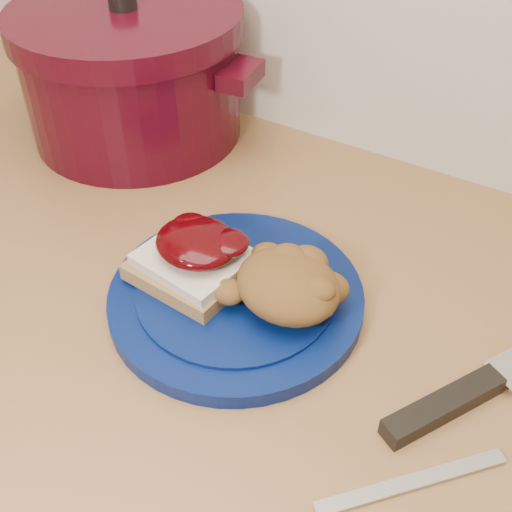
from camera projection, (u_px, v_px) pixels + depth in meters
The scene contains 7 objects.
plate at pixel (236, 298), 0.61m from camera, with size 0.24×0.24×0.02m, color #051448.
sandwich at pixel (194, 256), 0.60m from camera, with size 0.11×0.10×0.05m.
stuffing_mound at pixel (288, 286), 0.57m from camera, with size 0.10×0.08×0.05m, color brown.
chef_knife at pixel (482, 385), 0.53m from camera, with size 0.17×0.28×0.02m.
butter_knife at pixel (412, 482), 0.47m from camera, with size 0.15×0.01×0.00m, color silver.
dutch_oven at pixel (132, 72), 0.80m from camera, with size 0.34×0.31×0.18m.
pepper_grinder at pixel (175, 88), 0.81m from camera, with size 0.06×0.06×0.12m.
Camera 1 is at (0.18, 1.13, 1.34)m, focal length 45.00 mm.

